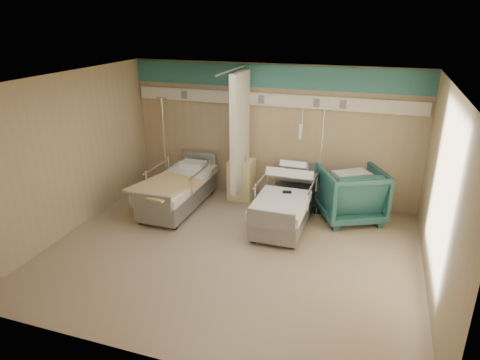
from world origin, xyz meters
name	(u,v)px	position (x,y,z in m)	size (l,w,h in m)	color
ground	(231,252)	(0.00, 0.00, 0.00)	(6.00, 5.00, 0.00)	gray
room_walls	(234,140)	(-0.03, 0.25, 1.86)	(6.04, 5.04, 2.82)	tan
bed_right	(285,208)	(0.60, 1.30, 0.32)	(1.00, 2.16, 0.63)	white
bed_left	(178,193)	(-1.60, 1.30, 0.32)	(1.00, 2.16, 0.63)	white
bedside_cabinet	(241,179)	(-0.55, 2.20, 0.42)	(0.50, 0.48, 0.85)	beige
visitor_armchair	(350,194)	(1.72, 1.90, 0.52)	(1.10, 1.14, 1.03)	#1D4947
waffle_blanket	(355,167)	(1.76, 1.88, 1.07)	(0.65, 0.58, 0.07)	silver
iv_stand_right	(318,191)	(1.10, 2.03, 0.43)	(0.37, 0.37, 2.09)	silver
iv_stand_left	(166,173)	(-2.22, 2.00, 0.43)	(0.38, 0.38, 2.10)	silver
call_remote	(287,192)	(0.63, 1.29, 0.65)	(0.16, 0.07, 0.04)	black
tan_blanket	(164,186)	(-1.65, 0.84, 0.65)	(0.98, 1.23, 0.04)	tan
toiletry_bag	(241,158)	(-0.54, 2.16, 0.90)	(0.20, 0.12, 0.11)	black
white_cup	(239,155)	(-0.65, 2.31, 0.92)	(0.09, 0.09, 0.13)	white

